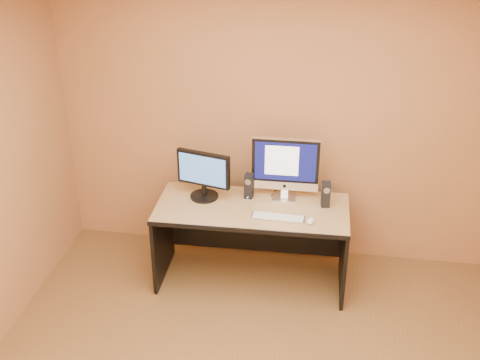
{
  "coord_description": "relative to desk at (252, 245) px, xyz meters",
  "views": [
    {
      "loc": [
        0.4,
        -2.87,
        3.27
      ],
      "look_at": [
        -0.27,
        1.34,
        1.05
      ],
      "focal_mm": 45.0,
      "sensor_mm": 36.0,
      "label": 1
    }
  ],
  "objects": [
    {
      "name": "cable_b",
      "position": [
        0.16,
        0.3,
        0.38
      ],
      "size": [
        0.05,
        0.18,
        0.01
      ],
      "primitive_type": "cylinder",
      "rotation": [
        1.57,
        0.0,
        -0.23
      ],
      "color": "black",
      "rests_on": "desk"
    },
    {
      "name": "speaker_left",
      "position": [
        -0.05,
        0.17,
        0.48
      ],
      "size": [
        0.08,
        0.08,
        0.22
      ],
      "primitive_type": null,
      "rotation": [
        0.0,
        0.0,
        -0.13
      ],
      "color": "black",
      "rests_on": "desk"
    },
    {
      "name": "speaker_right",
      "position": [
        0.6,
        0.12,
        0.48
      ],
      "size": [
        0.08,
        0.08,
        0.22
      ],
      "primitive_type": null,
      "rotation": [
        0.0,
        0.0,
        0.16
      ],
      "color": "black",
      "rests_on": "desk"
    },
    {
      "name": "ceiling",
      "position": [
        0.19,
        -1.44,
        2.23
      ],
      "size": [
        4.0,
        4.0,
        0.0
      ],
      "primitive_type": "plane",
      "color": "white",
      "rests_on": "walls"
    },
    {
      "name": "imac",
      "position": [
        0.25,
        0.2,
        0.65
      ],
      "size": [
        0.58,
        0.22,
        0.55
      ],
      "primitive_type": null,
      "rotation": [
        0.0,
        0.0,
        0.02
      ],
      "color": "silver",
      "rests_on": "desk"
    },
    {
      "name": "keyboard",
      "position": [
        0.23,
        -0.14,
        0.38
      ],
      "size": [
        0.44,
        0.13,
        0.02
      ],
      "primitive_type": "cube",
      "rotation": [
        0.0,
        0.0,
        -0.03
      ],
      "color": "#BCBDC1",
      "rests_on": "desk"
    },
    {
      "name": "cable_a",
      "position": [
        0.27,
        0.29,
        0.38
      ],
      "size": [
        0.1,
        0.2,
        0.01
      ],
      "primitive_type": "cylinder",
      "rotation": [
        1.57,
        0.0,
        0.46
      ],
      "color": "black",
      "rests_on": "desk"
    },
    {
      "name": "desk",
      "position": [
        0.0,
        0.0,
        0.0
      ],
      "size": [
        1.63,
        0.74,
        0.74
      ],
      "primitive_type": null,
      "rotation": [
        0.0,
        0.0,
        0.02
      ],
      "color": "tan",
      "rests_on": "ground"
    },
    {
      "name": "second_monitor",
      "position": [
        -0.43,
        0.11,
        0.58
      ],
      "size": [
        0.53,
        0.35,
        0.42
      ],
      "primitive_type": null,
      "rotation": [
        0.0,
        0.0,
        -0.24
      ],
      "color": "black",
      "rests_on": "desk"
    },
    {
      "name": "walls",
      "position": [
        0.19,
        -1.44,
        0.93
      ],
      "size": [
        4.0,
        4.0,
        2.6
      ],
      "primitive_type": null,
      "color": "#AB6945",
      "rests_on": "ground"
    },
    {
      "name": "mouse",
      "position": [
        0.5,
        -0.17,
        0.39
      ],
      "size": [
        0.07,
        0.11,
        0.04
      ],
      "primitive_type": "ellipsoid",
      "rotation": [
        0.0,
        0.0,
        -0.15
      ],
      "color": "silver",
      "rests_on": "desk"
    }
  ]
}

